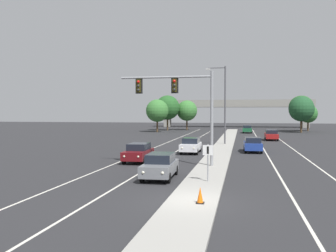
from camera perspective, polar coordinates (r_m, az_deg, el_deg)
ground_plane at (r=17.70m, az=3.80°, el=-11.71°), size 260.00×260.00×0.00m
median_island at (r=35.35m, az=7.64°, el=-4.64°), size 2.40×110.00×0.15m
lane_stripe_oncoming_center at (r=42.81m, az=1.95°, el=-3.53°), size 0.14×100.00×0.01m
lane_stripe_receding_center at (r=42.32m, az=14.63°, el=-3.67°), size 0.14×100.00×0.01m
edge_stripe_left at (r=43.47m, az=-2.36°, el=-3.45°), size 0.14×100.00×0.01m
edge_stripe_right at (r=42.64m, az=19.07°, el=-3.67°), size 0.14×100.00×0.01m
overhead_signal_mast at (r=28.66m, az=2.20°, el=4.29°), size 7.30×0.44×7.20m
median_sign_post at (r=22.02m, az=6.15°, el=-4.78°), size 0.60×0.10×2.20m
street_lamp_median at (r=48.34m, az=8.51°, el=3.96°), size 2.58×0.28×10.00m
car_oncoming_grey at (r=23.84m, az=-1.23°, el=-6.10°), size 1.93×4.51×1.58m
car_oncoming_darkred at (r=31.68m, az=-4.57°, el=-4.06°), size 1.89×4.50×1.58m
car_oncoming_white at (r=38.45m, az=3.54°, el=-2.96°), size 1.83×4.48×1.58m
car_receding_blue at (r=40.42m, az=12.90°, el=-2.76°), size 1.92×4.51×1.58m
car_receding_red at (r=57.93m, az=15.60°, el=-1.32°), size 1.83×4.47×1.58m
car_receding_green at (r=77.04m, az=12.11°, el=-0.45°), size 1.92×4.51×1.58m
traffic_cone_median_nose at (r=16.94m, az=4.96°, el=-10.58°), size 0.36×0.36×0.74m
overpass_bridge at (r=106.25m, az=10.13°, el=2.94°), size 42.40×6.40×7.65m
tree_far_right_c at (r=81.21m, az=19.84°, el=2.47°), size 5.17×5.17×7.48m
tree_far_left_c at (r=78.91m, az=-1.67°, el=2.37°), size 4.81×4.81×6.96m
tree_far_right_a at (r=86.79m, az=19.80°, el=2.62°), size 5.46×5.46×7.90m
tree_far_left_a at (r=87.89m, az=2.93°, el=2.38°), size 4.87×4.87×7.05m
tree_far_right_b at (r=89.02m, az=20.74°, el=1.79°), size 4.14×4.14×5.99m
tree_far_left_b at (r=86.00m, az=-0.08°, el=2.86°), size 5.62×5.62×8.13m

